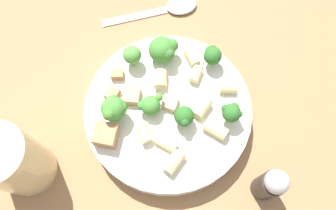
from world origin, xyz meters
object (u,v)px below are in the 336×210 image
chicken_chunk_0 (117,74)px  drinking_glass (17,163)px  broccoli_floret_5 (231,112)px  rigatoni_8 (228,88)px  broccoli_floret_4 (132,55)px  broccoli_floret_6 (163,50)px  chicken_chunk_4 (132,95)px  rigatoni_0 (196,74)px  broccoli_floret_0 (212,55)px  chicken_chunk_1 (112,93)px  rigatoni_4 (192,57)px  pepper_shaker (270,185)px  broccoli_floret_1 (184,116)px  chicken_chunk_3 (170,103)px  pasta_bowl (168,111)px  rigatoni_1 (161,79)px  broccoli_floret_3 (114,109)px  rigatoni_5 (202,108)px  chicken_chunk_2 (106,135)px  rigatoni_3 (144,134)px  rigatoni_7 (215,132)px  rigatoni_6 (174,162)px  broccoli_floret_2 (150,105)px  rigatoni_2 (166,143)px  spoon (169,8)px

chicken_chunk_0 → drinking_glass: size_ratio=0.16×
broccoli_floret_5 → rigatoni_8: bearing=117.1°
broccoli_floret_4 → broccoli_floret_6: broccoli_floret_6 is taller
chicken_chunk_4 → broccoli_floret_5: bearing=15.3°
rigatoni_0 → chicken_chunk_4: size_ratio=0.93×
broccoli_floret_0 → chicken_chunk_1: bearing=-131.6°
chicken_chunk_0 → chicken_chunk_4: 0.04m
broccoli_floret_0 → chicken_chunk_1: broccoli_floret_0 is taller
rigatoni_4 → pepper_shaker: bearing=-34.3°
broccoli_floret_1 → chicken_chunk_3: broccoli_floret_1 is taller
broccoli_floret_0 → broccoli_floret_5: broccoli_floret_5 is taller
pasta_bowl → broccoli_floret_6: broccoli_floret_6 is taller
broccoli_floret_1 → rigatoni_1: bearing=146.2°
broccoli_floret_3 → rigatoni_1: (0.03, 0.07, -0.02)m
broccoli_floret_1 → broccoli_floret_0: bearing=93.8°
rigatoni_5 → chicken_chunk_2: 0.13m
rigatoni_3 → rigatoni_5: rigatoni_5 is taller
broccoli_floret_5 → chicken_chunk_2: broccoli_floret_5 is taller
pasta_bowl → broccoli_floret_6: size_ratio=5.75×
broccoli_floret_4 → rigatoni_3: 0.11m
broccoli_floret_0 → chicken_chunk_2: size_ratio=1.21×
chicken_chunk_1 → rigatoni_7: bearing=6.4°
rigatoni_8 → chicken_chunk_4: same height
broccoli_floret_0 → chicken_chunk_3: 0.09m
broccoli_floret_0 → rigatoni_6: broccoli_floret_0 is taller
broccoli_floret_5 → drinking_glass: (-0.20, -0.18, -0.01)m
pasta_bowl → rigatoni_0: size_ratio=10.14×
broccoli_floret_2 → broccoli_floret_5: 0.10m
broccoli_floret_5 → drinking_glass: bearing=-138.5°
pasta_bowl → chicken_chunk_3: 0.02m
pasta_bowl → rigatoni_0: (0.01, 0.06, 0.02)m
broccoli_floret_6 → broccoli_floret_4: bearing=-141.1°
broccoli_floret_1 → chicken_chunk_4: bearing=-178.0°
broccoli_floret_0 → rigatoni_8: broccoli_floret_0 is taller
rigatoni_7 → rigatoni_3: bearing=-149.6°
rigatoni_4 → rigatoni_1: bearing=-112.4°
chicken_chunk_3 → rigatoni_2: bearing=-67.4°
rigatoni_1 → chicken_chunk_1: bearing=-135.2°
rigatoni_0 → chicken_chunk_3: 0.05m
chicken_chunk_1 → broccoli_floret_4: bearing=90.4°
pasta_bowl → rigatoni_8: rigatoni_8 is taller
broccoli_floret_3 → drinking_glass: 0.13m
rigatoni_0 → spoon: rigatoni_0 is taller
rigatoni_2 → drinking_glass: size_ratio=0.25×
rigatoni_1 → rigatoni_7: 0.10m
broccoli_floret_1 → drinking_glass: drinking_glass is taller
rigatoni_1 → chicken_chunk_1: size_ratio=1.35×
rigatoni_8 → pepper_shaker: pepper_shaker is taller
pasta_bowl → broccoli_floret_3: bearing=-142.1°
broccoli_floret_6 → rigatoni_8: broccoli_floret_6 is taller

